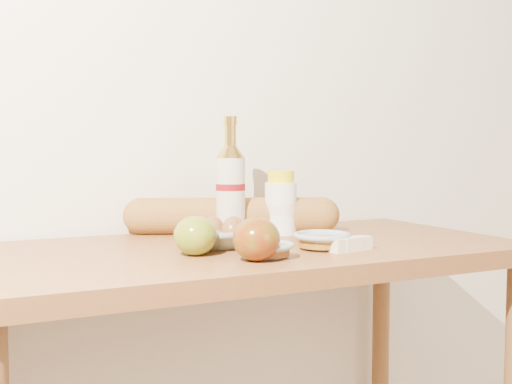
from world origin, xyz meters
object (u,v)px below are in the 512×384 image
(bourbon_bottle, at_px, (231,188))
(baguette, at_px, (232,216))
(cream_bottle, at_px, (281,205))
(table, at_px, (250,300))
(egg_bowl, at_px, (215,235))

(bourbon_bottle, bearing_deg, baguette, 86.85)
(bourbon_bottle, relative_size, cream_bottle, 1.84)
(cream_bottle, bearing_deg, baguette, 146.90)
(baguette, bearing_deg, cream_bottle, -8.33)
(cream_bottle, bearing_deg, bourbon_bottle, 168.72)
(table, bearing_deg, egg_bowl, 171.94)
(table, bearing_deg, bourbon_bottle, 82.63)
(table, relative_size, cream_bottle, 7.58)
(bourbon_bottle, xyz_separation_m, egg_bowl, (-0.10, -0.14, -0.09))
(egg_bowl, relative_size, baguette, 0.41)
(table, height_order, bourbon_bottle, bourbon_bottle)
(bourbon_bottle, height_order, cream_bottle, bourbon_bottle)
(bourbon_bottle, bearing_deg, egg_bowl, -100.10)
(bourbon_bottle, xyz_separation_m, cream_bottle, (0.13, -0.02, -0.04))
(table, bearing_deg, cream_bottle, 41.50)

